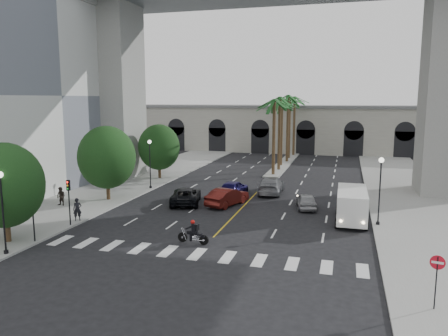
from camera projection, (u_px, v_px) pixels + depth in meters
ground at (204, 246)px, 29.00m from camera, size 140.00×140.00×0.00m
sidewalk_left at (116, 189)px, 47.25m from camera, size 8.00×100.00×0.15m
sidewalk_right at (415, 207)px, 39.24m from camera, size 8.00×100.00×0.15m
median at (284, 164)px, 65.11m from camera, size 2.00×24.00×0.20m
pier_building at (297, 128)px, 80.62m from camera, size 71.00×10.50×8.50m
bridge at (299, 14)px, 46.08m from camera, size 75.00×13.00×26.00m
palm_a at (274, 104)px, 54.18m from camera, size 3.20×3.20×10.30m
palm_b at (280, 101)px, 57.92m from camera, size 3.20×3.20×10.60m
palm_c at (282, 104)px, 61.87m from camera, size 3.20×3.20×10.10m
palm_d at (288, 99)px, 65.47m from camera, size 3.20×3.20×10.90m
palm_e at (290, 102)px, 69.41m from camera, size 3.20×3.20×10.40m
palm_f at (295, 100)px, 73.09m from camera, size 3.20×3.20×10.70m
street_tree_near at (4, 185)px, 28.98m from camera, size 5.20×5.20×6.89m
street_tree_mid at (107, 157)px, 41.31m from camera, size 5.44×5.44×7.21m
street_tree_far at (159, 147)px, 52.77m from camera, size 5.04×5.04×6.68m
lamp_post_left_near at (2, 206)px, 26.78m from camera, size 0.40×0.40×5.35m
lamp_post_left_far at (150, 160)px, 46.74m from camera, size 0.40×0.40×5.35m
lamp_post_right at (380, 185)px, 33.05m from camera, size 0.40×0.40×5.35m
traffic_signal_near at (33, 207)px, 29.24m from camera, size 0.25×0.18×3.65m
traffic_signal_far at (69, 195)px, 33.04m from camera, size 0.25×0.18×3.65m
motorcycle_rider at (194, 233)px, 29.48m from camera, size 2.28×0.62×1.64m
car_a at (306, 201)px, 38.92m from camera, size 2.37×4.31×1.39m
car_b at (227, 197)px, 40.02m from camera, size 3.23×5.24×1.63m
car_c at (186, 196)px, 40.68m from camera, size 3.91×5.99×1.53m
car_d at (271, 185)px, 45.13m from camera, size 2.58×5.87×1.68m
car_e at (233, 188)px, 43.87m from camera, size 2.47×4.94×1.62m
cargo_van at (352, 204)px, 34.54m from camera, size 2.45×6.04×2.57m
pedestrian_a at (77, 209)px, 34.53m from camera, size 0.78×0.71×1.80m
pedestrian_b at (61, 196)px, 39.34m from camera, size 0.88×0.72×1.70m
do_not_enter_sign at (437, 271)px, 19.80m from camera, size 0.66×0.17×2.72m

